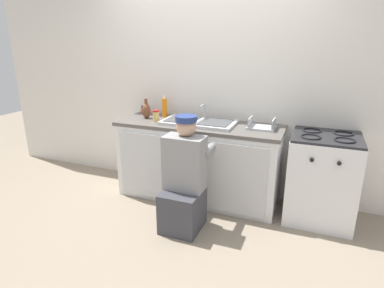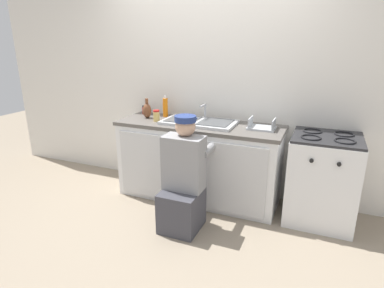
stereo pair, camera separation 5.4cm
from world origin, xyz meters
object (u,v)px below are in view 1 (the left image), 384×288
object	(u,v)px
vase_decorative	(146,111)
spice_bottle_red	(143,110)
sink_double_basin	(199,122)
soap_bottle_orange	(165,107)
stove_range	(322,178)
plumber_person	(184,183)
condiment_jar	(156,116)
dish_rack_tray	(261,126)

from	to	relation	value
vase_decorative	spice_bottle_red	bearing A→B (deg)	130.54
sink_double_basin	soap_bottle_orange	distance (m)	0.52
soap_bottle_orange	spice_bottle_red	bearing A→B (deg)	174.92
sink_double_basin	stove_range	distance (m)	1.39
plumber_person	spice_bottle_red	distance (m)	1.31
spice_bottle_red	soap_bottle_orange	bearing A→B (deg)	-5.08
condiment_jar	vase_decorative	bearing A→B (deg)	150.30
vase_decorative	stove_range	bearing A→B (deg)	-0.46
sink_double_basin	stove_range	size ratio (longest dim) A/B	0.89
stove_range	plumber_person	size ratio (longest dim) A/B	0.82
sink_double_basin	vase_decorative	world-z (taller)	vase_decorative
sink_double_basin	stove_range	bearing A→B (deg)	-0.09
plumber_person	vase_decorative	size ratio (longest dim) A/B	4.80
soap_bottle_orange	dish_rack_tray	world-z (taller)	soap_bottle_orange
stove_range	soap_bottle_orange	xyz separation A→B (m)	(-1.81, 0.16, 0.55)
spice_bottle_red	vase_decorative	xyz separation A→B (m)	(0.14, -0.17, 0.04)
spice_bottle_red	vase_decorative	distance (m)	0.23
plumber_person	spice_bottle_red	bearing A→B (deg)	137.34
stove_range	soap_bottle_orange	distance (m)	1.89
sink_double_basin	soap_bottle_orange	world-z (taller)	soap_bottle_orange
condiment_jar	vase_decorative	distance (m)	0.21
sink_double_basin	vase_decorative	bearing A→B (deg)	178.82
vase_decorative	sink_double_basin	bearing A→B (deg)	-1.18
stove_range	condiment_jar	distance (m)	1.87
stove_range	plumber_person	distance (m)	1.38
plumber_person	spice_bottle_red	world-z (taller)	plumber_person
sink_double_basin	condiment_jar	world-z (taller)	sink_double_basin
stove_range	dish_rack_tray	bearing A→B (deg)	176.23
dish_rack_tray	vase_decorative	bearing A→B (deg)	-178.88
condiment_jar	sink_double_basin	bearing A→B (deg)	10.48
dish_rack_tray	vase_decorative	size ratio (longest dim) A/B	1.22
plumber_person	soap_bottle_orange	size ratio (longest dim) A/B	4.42
soap_bottle_orange	dish_rack_tray	distance (m)	1.18
plumber_person	dish_rack_tray	xyz separation A→B (m)	(0.58, 0.69, 0.45)
dish_rack_tray	stove_range	bearing A→B (deg)	-3.77
sink_double_basin	dish_rack_tray	bearing A→B (deg)	3.36
condiment_jar	vase_decorative	size ratio (longest dim) A/B	0.56
sink_double_basin	condiment_jar	bearing A→B (deg)	-169.52
soap_bottle_orange	vase_decorative	bearing A→B (deg)	-140.16
condiment_jar	spice_bottle_red	bearing A→B (deg)	140.08
soap_bottle_orange	spice_bottle_red	xyz separation A→B (m)	(-0.31, 0.03, -0.06)
soap_bottle_orange	dish_rack_tray	bearing A→B (deg)	-5.59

